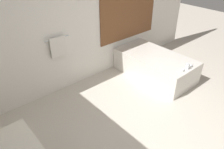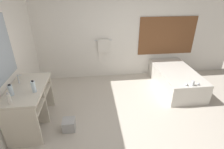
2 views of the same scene
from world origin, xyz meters
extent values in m
plane|color=beige|center=(0.00, 0.00, 0.00)|extent=(16.00, 16.00, 0.00)
cube|color=white|center=(0.00, 2.23, 1.35)|extent=(7.40, 0.06, 2.70)
cube|color=brown|center=(1.60, 2.19, 1.21)|extent=(1.70, 0.02, 1.10)
cylinder|color=silver|center=(-0.30, 2.16, 1.15)|extent=(0.50, 0.02, 0.02)
cube|color=silver|center=(-0.30, 2.15, 0.98)|extent=(0.32, 0.04, 0.40)
cube|color=silver|center=(1.60, 1.29, 0.26)|extent=(0.95, 1.80, 0.51)
ellipsoid|color=white|center=(1.60, 1.29, 0.36)|extent=(0.68, 1.30, 0.30)
cube|color=silver|center=(1.60, 0.49, 0.57)|extent=(0.04, 0.07, 0.12)
sphere|color=silver|center=(1.46, 0.49, 0.54)|extent=(0.06, 0.06, 0.06)
sphere|color=silver|center=(1.74, 0.49, 0.54)|extent=(0.06, 0.06, 0.06)
camera|label=1|loc=(-2.01, -1.38, 2.70)|focal=35.00mm
camera|label=2|loc=(-0.61, -2.70, 2.52)|focal=28.00mm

